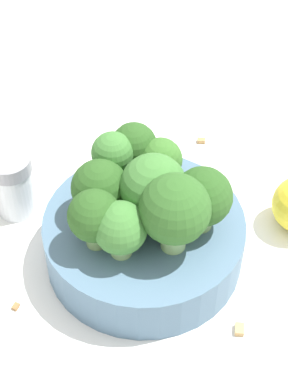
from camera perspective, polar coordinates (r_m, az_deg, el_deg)
ground_plane at (r=0.52m, az=0.00°, el=-5.69°), size 3.00×3.00×0.00m
bowl at (r=0.51m, az=0.00°, el=-4.22°), size 0.16×0.16×0.04m
broccoli_floret_0 at (r=0.45m, az=2.75°, el=-1.68°), size 0.05×0.05×0.07m
broccoli_floret_1 at (r=0.48m, az=-3.93°, el=0.28°), size 0.04×0.04×0.05m
broccoli_floret_2 at (r=0.45m, az=-2.11°, el=-3.32°), size 0.04×0.04×0.05m
broccoli_floret_3 at (r=0.47m, az=0.66°, el=0.59°), size 0.05×0.05×0.06m
broccoli_floret_4 at (r=0.50m, az=-2.64°, el=3.23°), size 0.03×0.03×0.05m
broccoli_floret_5 at (r=0.50m, az=1.48°, el=2.82°), size 0.03×0.03×0.04m
broccoli_floret_6 at (r=0.51m, az=-0.90°, el=4.08°), size 0.04×0.04×0.05m
broccoli_floret_7 at (r=0.46m, az=-4.55°, el=-2.06°), size 0.04×0.04×0.05m
broccoli_floret_8 at (r=0.47m, az=5.21°, el=-0.55°), size 0.04×0.04×0.05m
pepper_shaker at (r=0.55m, az=-11.57°, el=0.70°), size 0.04×0.04×0.06m
almond_crumb_0 at (r=0.62m, az=5.12°, el=4.69°), size 0.01×0.01×0.01m
almond_crumb_1 at (r=0.48m, az=8.51°, el=-11.84°), size 0.01×0.01×0.01m
almond_crumb_4 at (r=0.50m, az=-11.35°, el=-9.86°), size 0.01×0.01×0.01m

